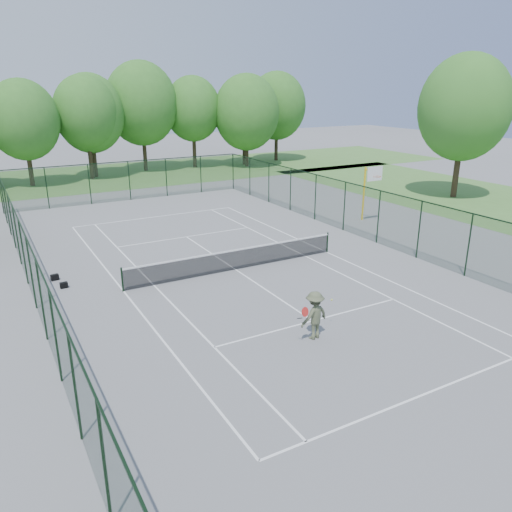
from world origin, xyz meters
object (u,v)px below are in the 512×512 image
object	(u,v)px
tennis_net	(236,259)
tennis_player	(314,315)
sports_bag_a	(55,277)
basketball_goal	(370,183)

from	to	relation	value
tennis_net	tennis_player	distance (m)	7.55
sports_bag_a	tennis_player	distance (m)	12.60
tennis_net	sports_bag_a	distance (m)	8.39
basketball_goal	sports_bag_a	size ratio (longest dim) A/B	10.62
tennis_net	basketball_goal	world-z (taller)	basketball_goal
basketball_goal	tennis_player	distance (m)	16.99
basketball_goal	tennis_player	size ratio (longest dim) A/B	1.88
tennis_player	basketball_goal	bearing A→B (deg)	42.40
sports_bag_a	tennis_player	bearing A→B (deg)	-63.68
tennis_player	sports_bag_a	bearing A→B (deg)	124.48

